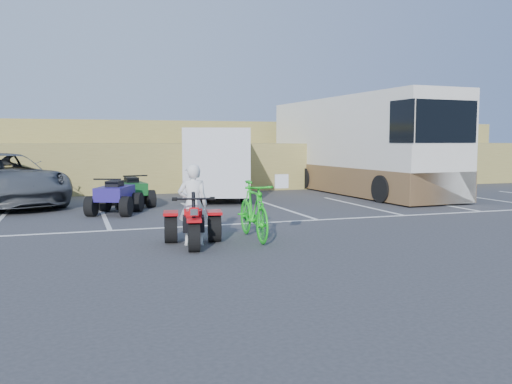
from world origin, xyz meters
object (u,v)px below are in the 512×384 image
object	(u,v)px
rv_motorhome	(357,152)
red_trike_atv	(194,246)
quad_atv_green	(132,206)
rider	(193,205)
green_dirt_bike	(253,210)
quad_atv_blue	(115,214)
grey_pickup	(1,180)
cargo_trailer	(218,161)

from	to	relation	value
rv_motorhome	red_trike_atv	bearing A→B (deg)	-136.65
rv_motorhome	quad_atv_green	bearing A→B (deg)	-170.52
rider	green_dirt_bike	distance (m)	1.39
rv_motorhome	quad_atv_blue	size ratio (longest dim) A/B	6.41
grey_pickup	red_trike_atv	bearing A→B (deg)	-86.55
rv_motorhome	quad_atv_blue	world-z (taller)	rv_motorhome
grey_pickup	cargo_trailer	bearing A→B (deg)	-23.54
red_trike_atv	cargo_trailer	distance (m)	9.32
rider	quad_atv_green	world-z (taller)	rider
quad_atv_blue	red_trike_atv	bearing A→B (deg)	-55.62
rider	quad_atv_green	bearing A→B (deg)	-75.15
cargo_trailer	rv_motorhome	world-z (taller)	rv_motorhome
rider	cargo_trailer	bearing A→B (deg)	-97.16
red_trike_atv	green_dirt_bike	distance (m)	1.56
cargo_trailer	green_dirt_bike	bearing A→B (deg)	-84.17
red_trike_atv	grey_pickup	size ratio (longest dim) A/B	0.26
cargo_trailer	quad_atv_green	size ratio (longest dim) A/B	3.58
cargo_trailer	quad_atv_green	xyz separation A→B (m)	(-3.29, -1.60, -1.37)
green_dirt_bike	cargo_trailer	size ratio (longest dim) A/B	0.36
cargo_trailer	quad_atv_blue	distance (m)	5.32
green_dirt_bike	quad_atv_blue	world-z (taller)	green_dirt_bike
rider	quad_atv_blue	bearing A→B (deg)	-67.07
red_trike_atv	cargo_trailer	xyz separation A→B (m)	(2.80, 8.79, 1.37)
red_trike_atv	quad_atv_blue	world-z (taller)	quad_atv_blue
rv_motorhome	quad_atv_green	xyz separation A→B (m)	(-9.33, -2.04, -1.65)
cargo_trailer	quad_atv_green	bearing A→B (deg)	-138.69
grey_pickup	quad_atv_blue	world-z (taller)	grey_pickup
rv_motorhome	quad_atv_green	world-z (taller)	rv_motorhome
green_dirt_bike	grey_pickup	xyz separation A→B (m)	(-5.90, 8.41, 0.23)
rider	rv_motorhome	bearing A→B (deg)	-123.49
green_dirt_bike	quad_atv_green	size ratio (longest dim) A/B	1.28
rider	green_dirt_bike	bearing A→B (deg)	-160.91
quad_atv_green	rider	bearing A→B (deg)	-91.93
green_dirt_bike	quad_atv_green	world-z (taller)	green_dirt_bike
cargo_trailer	quad_atv_blue	xyz separation A→B (m)	(-3.94, -3.30, -1.37)
rv_motorhome	quad_atv_green	distance (m)	9.69
rider	red_trike_atv	bearing A→B (deg)	90.00
cargo_trailer	rv_motorhome	size ratio (longest dim) A/B	0.54
rv_motorhome	quad_atv_blue	xyz separation A→B (m)	(-9.97, -3.74, -1.65)
grey_pickup	quad_atv_blue	bearing A→B (deg)	-67.91
rider	rv_motorhome	xyz separation A→B (m)	(8.81, 9.08, 0.82)
rider	green_dirt_bike	world-z (taller)	rider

